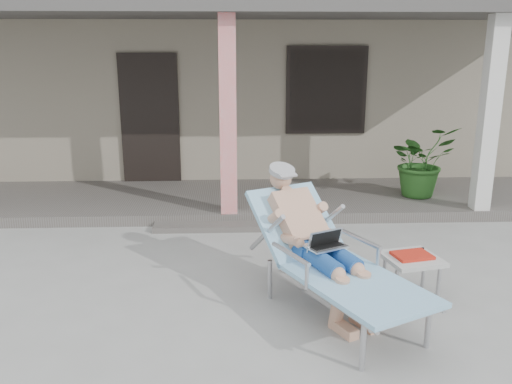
{
  "coord_description": "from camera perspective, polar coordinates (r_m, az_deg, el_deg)",
  "views": [
    {
      "loc": [
        0.07,
        -4.98,
        2.37
      ],
      "look_at": [
        0.3,
        0.6,
        0.85
      ],
      "focal_mm": 38.0,
      "sensor_mm": 36.0,
      "label": 1
    }
  ],
  "objects": [
    {
      "name": "ground",
      "position": [
        5.52,
        -2.93,
        -10.24
      ],
      "size": [
        60.0,
        60.0,
        0.0
      ],
      "primitive_type": "plane",
      "color": "#9E9E99",
      "rests_on": "ground"
    },
    {
      "name": "house",
      "position": [
        11.5,
        -2.79,
        11.7
      ],
      "size": [
        10.4,
        5.4,
        3.3
      ],
      "color": "gray",
      "rests_on": "ground"
    },
    {
      "name": "porch_deck",
      "position": [
        8.31,
        -2.78,
        -0.83
      ],
      "size": [
        10.0,
        2.0,
        0.15
      ],
      "primitive_type": "cube",
      "color": "#605B56",
      "rests_on": "ground"
    },
    {
      "name": "porch_overhang",
      "position": [
        7.94,
        -3.05,
        18.22
      ],
      "size": [
        10.0,
        2.3,
        2.85
      ],
      "color": "silver",
      "rests_on": "porch_deck"
    },
    {
      "name": "porch_step",
      "position": [
        7.22,
        -2.82,
        -3.65
      ],
      "size": [
        2.0,
        0.3,
        0.07
      ],
      "primitive_type": "cube",
      "color": "#605B56",
      "rests_on": "ground"
    },
    {
      "name": "lounger",
      "position": [
        4.91,
        7.07,
        -3.31
      ],
      "size": [
        1.56,
        2.1,
        1.33
      ],
      "rotation": [
        0.0,
        0.0,
        0.46
      ],
      "color": "#B7B7BC",
      "rests_on": "ground"
    },
    {
      "name": "side_table",
      "position": [
        5.43,
        16.06,
        -6.95
      ],
      "size": [
        0.6,
        0.6,
        0.45
      ],
      "rotation": [
        0.0,
        0.0,
        0.22
      ],
      "color": "#B6B7B2",
      "rests_on": "ground"
    },
    {
      "name": "potted_palm",
      "position": [
        8.51,
        16.99,
        3.15
      ],
      "size": [
        1.17,
        1.08,
        1.07
      ],
      "primitive_type": "imported",
      "rotation": [
        0.0,
        0.0,
        0.3
      ],
      "color": "#26591E",
      "rests_on": "porch_deck"
    }
  ]
}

